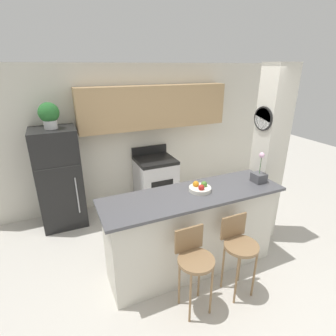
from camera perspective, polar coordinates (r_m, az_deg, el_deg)
name	(u,v)px	position (r m, az deg, el deg)	size (l,w,h in m)	color
ground_plane	(191,266)	(3.77, 5.00, -20.41)	(14.00, 14.00, 0.00)	beige
wall_back	(144,124)	(4.88, -5.15, 9.56)	(5.60, 0.38, 2.55)	silver
pillar_right	(268,157)	(4.01, 20.95, 2.18)	(0.38, 0.32, 2.55)	silver
counter_bar	(192,231)	(3.43, 5.30, -13.57)	(2.25, 0.68, 1.09)	silver
refrigerator	(60,178)	(4.56, -22.53, -2.10)	(0.67, 0.64, 1.63)	black
stove_range	(156,181)	(4.98, -2.71, -2.85)	(0.70, 0.66, 1.07)	silver
bar_stool_left	(194,259)	(2.88, 5.72, -19.20)	(0.38, 0.38, 0.95)	olive
bar_stool_right	(239,245)	(3.15, 15.16, -15.88)	(0.38, 0.38, 0.95)	olive
potted_plant_on_fridge	(49,114)	(4.29, -24.50, 10.59)	(0.30, 0.30, 0.39)	silver
orchid_vase	(259,175)	(3.60, 19.22, -1.50)	(0.16, 0.16, 0.40)	#4C4C51
fruit_bowl	(200,188)	(3.20, 6.99, -4.35)	(0.27, 0.27, 0.11)	silver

